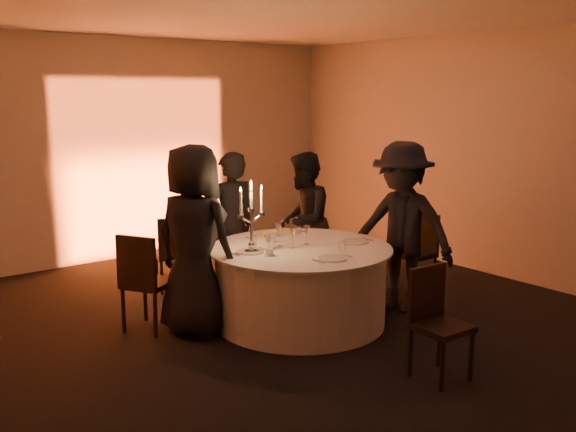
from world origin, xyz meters
TOP-DOWN VIEW (x-y plane):
  - floor at (0.00, 0.00)m, footprint 7.00×7.00m
  - ceiling at (0.00, 0.00)m, footprint 7.00×7.00m
  - wall_back at (0.00, 3.50)m, footprint 7.00×0.00m
  - wall_right at (3.00, 0.00)m, footprint 0.00×7.00m
  - uplighter_fixture at (0.00, 3.20)m, footprint 0.25×0.12m
  - banquet_table at (0.00, 0.00)m, footprint 1.80×1.80m
  - chair_left at (-1.34, 0.70)m, footprint 0.57×0.57m
  - chair_back_left at (-0.51, 1.68)m, footprint 0.48×0.48m
  - chair_back_right at (1.11, 1.27)m, footprint 0.64×0.64m
  - chair_right at (1.77, 0.02)m, footprint 0.40×0.40m
  - chair_front at (0.09, -1.62)m, footprint 0.41×0.41m
  - guest_left at (-0.97, 0.38)m, footprint 0.86×1.03m
  - guest_back_left at (-0.09, 1.12)m, footprint 0.63×0.44m
  - guest_back_right at (0.78, 0.92)m, footprint 0.98×0.96m
  - guest_right at (1.06, -0.35)m, footprint 0.99×1.30m
  - plate_left at (-0.51, 0.13)m, footprint 0.36×0.27m
  - plate_back_left at (-0.03, 0.57)m, footprint 0.36×0.29m
  - plate_back_right at (0.29, 0.56)m, footprint 0.36×0.28m
  - plate_right at (0.56, -0.18)m, footprint 0.36×0.28m
  - plate_front at (-0.06, -0.54)m, footprint 0.36×0.27m
  - coffee_cup at (-0.44, -0.09)m, footprint 0.11×0.11m
  - candelabra at (-0.50, 0.11)m, footprint 0.29×0.14m
  - wine_glass_a at (-0.05, 0.32)m, footprint 0.07×0.07m
  - wine_glass_b at (0.12, 0.05)m, footprint 0.07×0.07m
  - wine_glass_c at (-0.08, 0.02)m, footprint 0.07×0.07m
  - wine_glass_d at (-0.44, -0.05)m, footprint 0.07×0.07m
  - wine_glass_e at (-0.14, 0.15)m, footprint 0.07×0.07m
  - tumbler_a at (-0.37, 0.28)m, footprint 0.07×0.07m
  - tumbler_b at (-0.25, 0.13)m, footprint 0.07×0.07m
  - tumbler_c at (0.22, -0.36)m, footprint 0.07×0.07m

SIDE VIEW (x-z plane):
  - floor at x=0.00m, z-range 0.00..0.00m
  - uplighter_fixture at x=0.00m, z-range 0.00..0.10m
  - banquet_table at x=0.00m, z-range 0.00..0.77m
  - chair_back_left at x=-0.51m, z-range 0.05..0.93m
  - chair_front at x=0.09m, z-range 0.05..0.95m
  - chair_right at x=1.77m, z-range 0.05..0.95m
  - chair_left at x=-1.34m, z-range 0.06..1.02m
  - chair_back_right at x=1.11m, z-range 0.07..1.11m
  - plate_front at x=-0.06m, z-range 0.77..0.78m
  - plate_left at x=-0.51m, z-range 0.77..0.78m
  - plate_right at x=0.56m, z-range 0.77..0.78m
  - plate_back_left at x=-0.03m, z-range 0.74..0.83m
  - plate_back_right at x=0.29m, z-range 0.74..0.83m
  - guest_back_right at x=0.78m, z-range 0.00..1.59m
  - coffee_cup at x=-0.44m, z-range 0.77..0.83m
  - guest_back_left at x=-0.09m, z-range 0.00..1.63m
  - tumbler_a at x=-0.37m, z-range 0.77..0.86m
  - tumbler_b at x=-0.25m, z-range 0.77..0.86m
  - tumbler_c at x=0.22m, z-range 0.77..0.86m
  - guest_right at x=1.06m, z-range 0.00..1.78m
  - guest_left at x=-0.97m, z-range 0.00..1.80m
  - wine_glass_a at x=-0.05m, z-range 0.81..1.00m
  - wine_glass_b at x=0.12m, z-range 0.81..1.00m
  - wine_glass_c at x=-0.08m, z-range 0.81..1.00m
  - wine_glass_d at x=-0.44m, z-range 0.81..1.00m
  - wine_glass_e at x=-0.14m, z-range 0.81..1.00m
  - candelabra at x=-0.50m, z-range 0.66..1.36m
  - wall_back at x=0.00m, z-range -2.00..5.00m
  - wall_right at x=3.00m, z-range -2.00..5.00m
  - ceiling at x=0.00m, z-range 3.00..3.00m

